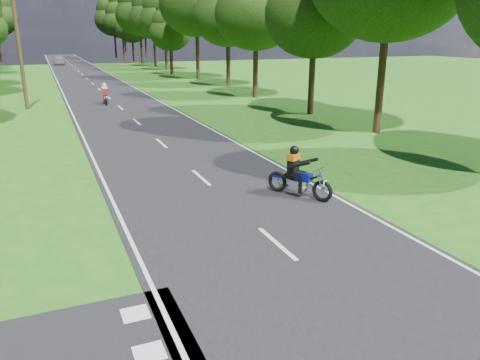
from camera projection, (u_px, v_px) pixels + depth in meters
name	position (u px, v px, depth m)	size (l,w,h in m)	color
ground	(320.00, 282.00, 9.77)	(160.00, 160.00, 0.00)	#276216
main_road	(87.00, 79.00, 53.78)	(7.00, 140.00, 0.02)	black
road_markings	(87.00, 80.00, 52.08)	(7.40, 140.00, 0.01)	silver
treeline	(85.00, 7.00, 60.70)	(40.00, 115.35, 14.78)	black
telegraph_pole	(19.00, 48.00, 30.99)	(1.20, 0.26, 8.00)	#382616
rider_near_blue	(300.00, 172.00, 14.63)	(0.65, 1.95, 1.63)	navy
rider_far_red	(105.00, 94.00, 34.17)	(0.61, 1.82, 1.52)	#B30D28
distant_car	(59.00, 60.00, 77.89)	(1.80, 4.46, 1.52)	#A7A8AE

